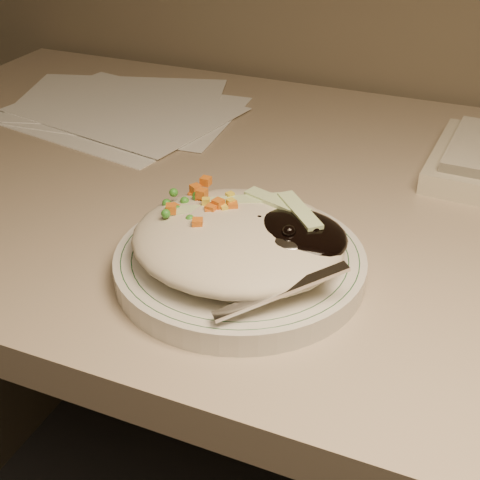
% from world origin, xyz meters
% --- Properties ---
extents(desk, '(1.40, 0.70, 0.74)m').
position_xyz_m(desk, '(0.00, 1.38, 0.54)').
color(desk, tan).
rests_on(desk, ground).
extents(plate, '(0.23, 0.23, 0.02)m').
position_xyz_m(plate, '(-0.07, 1.20, 0.75)').
color(plate, silver).
rests_on(plate, desk).
extents(plate_rim, '(0.22, 0.22, 0.00)m').
position_xyz_m(plate_rim, '(-0.07, 1.20, 0.76)').
color(plate_rim, '#144723').
rests_on(plate_rim, plate).
extents(meal, '(0.20, 0.19, 0.05)m').
position_xyz_m(meal, '(-0.07, 1.20, 0.78)').
color(meal, '#C0B69C').
rests_on(meal, plate).
extents(papers, '(0.37, 0.34, 0.00)m').
position_xyz_m(papers, '(-0.39, 1.51, 0.74)').
color(papers, white).
rests_on(papers, desk).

